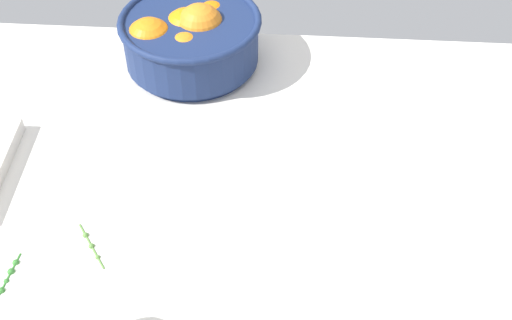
# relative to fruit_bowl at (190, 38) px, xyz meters

# --- Properties ---
(ground_plane) EXTENTS (1.38, 0.83, 0.03)m
(ground_plane) POSITION_rel_fruit_bowl_xyz_m (0.16, -0.31, -0.07)
(ground_plane) COLOR silver
(fruit_bowl) EXTENTS (0.24, 0.24, 0.11)m
(fruit_bowl) POSITION_rel_fruit_bowl_xyz_m (0.00, 0.00, 0.00)
(fruit_bowl) COLOR navy
(fruit_bowl) RESTS_ON ground_plane
(herb_sprig_0) EXTENTS (0.05, 0.07, 0.01)m
(herb_sprig_0) POSITION_rel_fruit_bowl_xyz_m (-0.08, -0.41, -0.05)
(herb_sprig_0) COLOR #56863B
(herb_sprig_0) RESTS_ON ground_plane
(herb_sprig_1) EXTENTS (0.01, 0.07, 0.01)m
(herb_sprig_1) POSITION_rel_fruit_bowl_xyz_m (-0.17, -0.46, -0.05)
(herb_sprig_1) COLOR #33782E
(herb_sprig_1) RESTS_ON ground_plane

